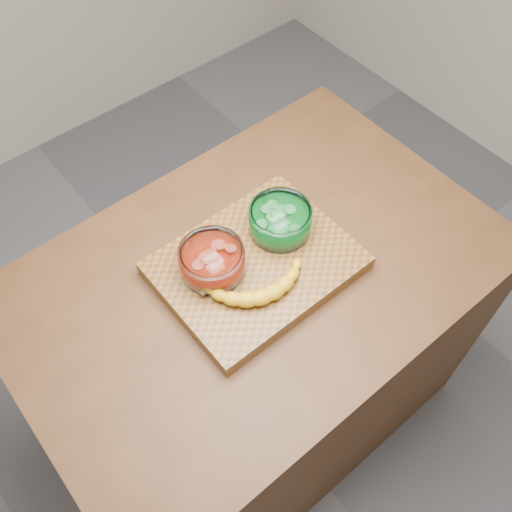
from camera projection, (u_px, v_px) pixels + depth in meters
ground at (256, 403)px, 2.12m from camera, size 3.50×3.50×0.00m
counter at (256, 351)px, 1.75m from camera, size 1.20×0.80×0.90m
cutting_board at (256, 266)px, 1.37m from camera, size 0.45×0.35×0.04m
bowl_red at (212, 261)px, 1.31m from camera, size 0.15×0.15×0.07m
bowl_green at (280, 220)px, 1.38m from camera, size 0.15×0.15×0.07m
banana at (256, 280)px, 1.30m from camera, size 0.26×0.16×0.04m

